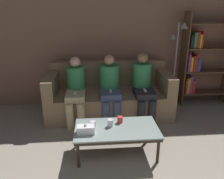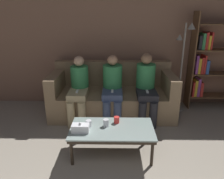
% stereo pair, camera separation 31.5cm
% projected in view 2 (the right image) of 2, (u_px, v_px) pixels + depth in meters
% --- Properties ---
extents(wall_back, '(12.00, 0.06, 2.60)m').
position_uv_depth(wall_back, '(113.00, 40.00, 4.31)').
color(wall_back, '#8C6651').
rests_on(wall_back, ground_plane).
extents(couch, '(2.22, 0.98, 0.93)m').
position_uv_depth(couch, '(113.00, 96.00, 4.11)').
color(couch, '#897051').
rests_on(couch, ground_plane).
extents(coffee_table, '(1.10, 0.61, 0.39)m').
position_uv_depth(coffee_table, '(112.00, 131.00, 2.89)').
color(coffee_table, '#8C9E99').
rests_on(coffee_table, ground_plane).
extents(cup_near_left, '(0.07, 0.07, 0.09)m').
position_uv_depth(cup_near_left, '(117.00, 120.00, 3.00)').
color(cup_near_left, red).
rests_on(cup_near_left, coffee_table).
extents(cup_near_right, '(0.07, 0.07, 0.10)m').
position_uv_depth(cup_near_right, '(106.00, 123.00, 2.91)').
color(cup_near_right, silver).
rests_on(cup_near_right, coffee_table).
extents(cup_far_center, '(0.08, 0.08, 0.09)m').
position_uv_depth(cup_far_center, '(89.00, 123.00, 2.90)').
color(cup_far_center, silver).
rests_on(cup_far_center, coffee_table).
extents(tissue_box, '(0.22, 0.12, 0.13)m').
position_uv_depth(tissue_box, '(80.00, 128.00, 2.77)').
color(tissue_box, white).
rests_on(tissue_box, coffee_table).
extents(bookshelf, '(1.00, 0.32, 1.85)m').
position_uv_depth(bookshelf, '(209.00, 63.00, 4.20)').
color(bookshelf, brown).
rests_on(bookshelf, ground_plane).
extents(standing_lamp, '(0.31, 0.26, 1.66)m').
position_uv_depth(standing_lamp, '(183.00, 58.00, 4.04)').
color(standing_lamp, gray).
rests_on(standing_lamp, ground_plane).
extents(seated_person_left_end, '(0.31, 0.71, 1.11)m').
position_uv_depth(seated_person_left_end, '(79.00, 87.00, 3.80)').
color(seated_person_left_end, tan).
rests_on(seated_person_left_end, ground_plane).
extents(seated_person_mid_left, '(0.34, 0.69, 1.13)m').
position_uv_depth(seated_person_mid_left, '(112.00, 86.00, 3.81)').
color(seated_person_mid_left, '#47567A').
rests_on(seated_person_mid_left, ground_plane).
extents(seated_person_mid_right, '(0.33, 0.70, 1.16)m').
position_uv_depth(seated_person_mid_right, '(146.00, 85.00, 3.79)').
color(seated_person_mid_right, '#28282D').
rests_on(seated_person_mid_right, ground_plane).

